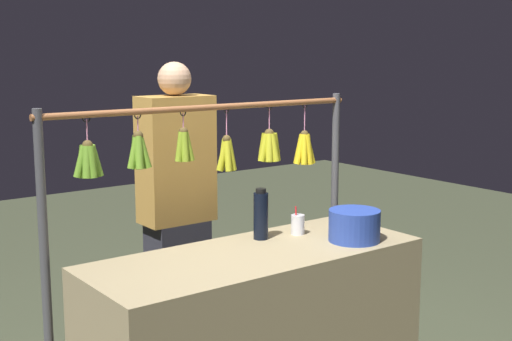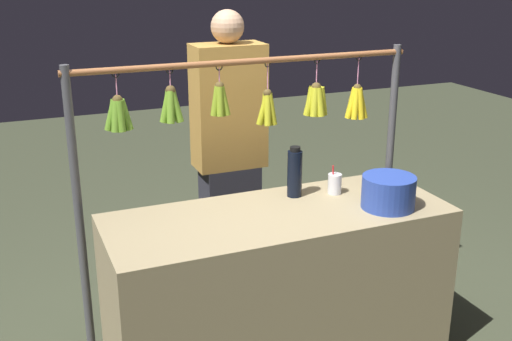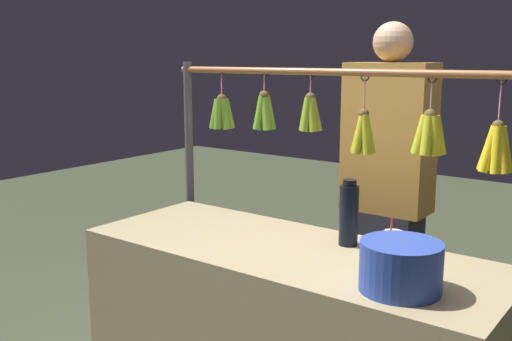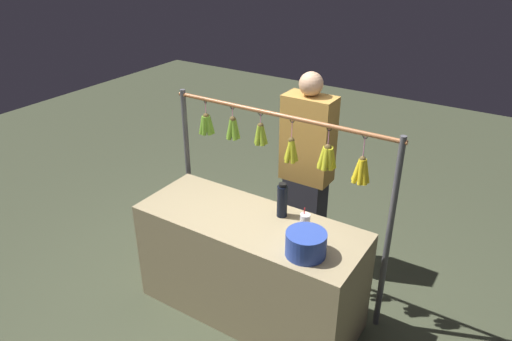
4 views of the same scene
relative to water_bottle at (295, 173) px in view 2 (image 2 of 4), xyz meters
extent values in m
cube|color=tan|center=(0.17, 0.18, -0.55)|extent=(1.72, 0.66, 0.85)
cylinder|color=#4C4C51|center=(-0.74, -0.22, -0.19)|extent=(0.04, 0.04, 1.58)
cylinder|color=#4C4C51|center=(1.08, -0.22, -0.19)|extent=(0.04, 0.04, 1.58)
cylinder|color=#9E6038|center=(0.17, -0.22, 0.56)|extent=(1.88, 0.03, 0.03)
torus|color=black|center=(-0.49, -0.22, 0.54)|extent=(0.04, 0.01, 0.04)
cylinder|color=pink|center=(-0.49, -0.22, 0.45)|extent=(0.01, 0.01, 0.17)
sphere|color=brown|center=(-0.49, -0.22, 0.37)|extent=(0.04, 0.04, 0.04)
cylinder|color=yellow|center=(-0.46, -0.22, 0.28)|extent=(0.08, 0.04, 0.18)
cylinder|color=yellow|center=(-0.47, -0.20, 0.28)|extent=(0.06, 0.06, 0.18)
cylinder|color=yellow|center=(-0.50, -0.19, 0.28)|extent=(0.04, 0.06, 0.18)
cylinder|color=yellow|center=(-0.52, -0.21, 0.28)|extent=(0.07, 0.06, 0.18)
cylinder|color=yellow|center=(-0.52, -0.23, 0.28)|extent=(0.07, 0.04, 0.18)
cylinder|color=yellow|center=(-0.50, -0.25, 0.28)|extent=(0.04, 0.07, 0.18)
cylinder|color=yellow|center=(-0.47, -0.24, 0.28)|extent=(0.06, 0.06, 0.18)
torus|color=black|center=(-0.23, -0.22, 0.54)|extent=(0.04, 0.01, 0.04)
cylinder|color=pink|center=(-0.23, -0.22, 0.46)|extent=(0.01, 0.01, 0.14)
sphere|color=brown|center=(-0.23, -0.22, 0.39)|extent=(0.05, 0.05, 0.05)
cylinder|color=gold|center=(-0.19, -0.22, 0.31)|extent=(0.08, 0.04, 0.16)
cylinder|color=gold|center=(-0.21, -0.20, 0.31)|extent=(0.06, 0.07, 0.17)
cylinder|color=gold|center=(-0.23, -0.19, 0.31)|extent=(0.05, 0.08, 0.16)
cylinder|color=gold|center=(-0.26, -0.21, 0.31)|extent=(0.06, 0.05, 0.16)
cylinder|color=gold|center=(-0.26, -0.24, 0.31)|extent=(0.07, 0.05, 0.16)
cylinder|color=gold|center=(-0.24, -0.26, 0.31)|extent=(0.05, 0.06, 0.16)
cylinder|color=gold|center=(-0.21, -0.25, 0.31)|extent=(0.05, 0.06, 0.16)
torus|color=black|center=(0.06, -0.22, 0.54)|extent=(0.04, 0.01, 0.04)
cylinder|color=pink|center=(0.06, -0.22, 0.46)|extent=(0.01, 0.01, 0.15)
sphere|color=brown|center=(0.06, -0.22, 0.38)|extent=(0.05, 0.05, 0.05)
cylinder|color=gold|center=(0.08, -0.23, 0.30)|extent=(0.08, 0.04, 0.18)
cylinder|color=gold|center=(0.07, -0.20, 0.30)|extent=(0.05, 0.07, 0.18)
cylinder|color=gold|center=(0.04, -0.21, 0.30)|extent=(0.06, 0.05, 0.18)
cylinder|color=gold|center=(0.04, -0.24, 0.30)|extent=(0.06, 0.06, 0.18)
cylinder|color=gold|center=(0.07, -0.24, 0.30)|extent=(0.05, 0.06, 0.18)
torus|color=black|center=(0.33, -0.22, 0.54)|extent=(0.04, 0.01, 0.04)
cylinder|color=pink|center=(0.33, -0.22, 0.49)|extent=(0.01, 0.01, 0.10)
sphere|color=brown|center=(0.33, -0.22, 0.44)|extent=(0.05, 0.05, 0.05)
cylinder|color=#8BAC29|center=(0.35, -0.22, 0.36)|extent=(0.06, 0.04, 0.16)
cylinder|color=#8BAC29|center=(0.33, -0.20, 0.36)|extent=(0.04, 0.06, 0.16)
cylinder|color=#8BAC29|center=(0.31, -0.21, 0.36)|extent=(0.06, 0.05, 0.16)
cylinder|color=#8BAC29|center=(0.31, -0.24, 0.36)|extent=(0.06, 0.06, 0.16)
cylinder|color=#8BAC29|center=(0.33, -0.24, 0.36)|extent=(0.04, 0.06, 0.16)
torus|color=black|center=(0.59, -0.22, 0.54)|extent=(0.04, 0.01, 0.04)
cylinder|color=pink|center=(0.59, -0.22, 0.49)|extent=(0.01, 0.01, 0.10)
sphere|color=brown|center=(0.59, -0.22, 0.44)|extent=(0.05, 0.05, 0.05)
cylinder|color=#6EA22C|center=(0.61, -0.22, 0.36)|extent=(0.08, 0.04, 0.17)
cylinder|color=#6EA22C|center=(0.59, -0.20, 0.36)|extent=(0.05, 0.07, 0.17)
cylinder|color=#6EA22C|center=(0.57, -0.21, 0.36)|extent=(0.07, 0.06, 0.17)
cylinder|color=#6EA22C|center=(0.56, -0.24, 0.36)|extent=(0.07, 0.05, 0.17)
cylinder|color=#6EA22C|center=(0.59, -0.25, 0.36)|extent=(0.05, 0.06, 0.17)
torus|color=black|center=(0.85, -0.22, 0.54)|extent=(0.04, 0.02, 0.04)
cylinder|color=pink|center=(0.85, -0.22, 0.47)|extent=(0.01, 0.01, 0.12)
sphere|color=brown|center=(0.85, -0.22, 0.41)|extent=(0.05, 0.05, 0.05)
cylinder|color=#6AA12C|center=(0.88, -0.23, 0.34)|extent=(0.08, 0.04, 0.16)
cylinder|color=#6AA12C|center=(0.87, -0.20, 0.34)|extent=(0.06, 0.06, 0.16)
cylinder|color=#6AA12C|center=(0.85, -0.19, 0.34)|extent=(0.04, 0.06, 0.15)
cylinder|color=#6AA12C|center=(0.82, -0.21, 0.34)|extent=(0.07, 0.05, 0.16)
cylinder|color=#6AA12C|center=(0.82, -0.24, 0.34)|extent=(0.07, 0.05, 0.16)
cylinder|color=#6AA12C|center=(0.85, -0.26, 0.34)|extent=(0.04, 0.06, 0.16)
cylinder|color=#6AA12C|center=(0.87, -0.25, 0.34)|extent=(0.05, 0.06, 0.16)
cylinder|color=black|center=(0.00, 0.00, -0.01)|extent=(0.08, 0.08, 0.25)
cylinder|color=black|center=(0.00, 0.00, 0.13)|extent=(0.05, 0.05, 0.02)
cylinder|color=#2B45A5|center=(-0.36, 0.32, -0.05)|extent=(0.27, 0.27, 0.16)
cylinder|color=silver|center=(-0.21, 0.05, -0.08)|extent=(0.07, 0.07, 0.11)
cylinder|color=red|center=(-0.20, 0.05, -0.05)|extent=(0.01, 0.02, 0.16)
cube|color=#2D2D38|center=(0.13, -0.64, -0.56)|extent=(0.34, 0.23, 0.84)
cube|color=#BF8C3F|center=(0.13, -0.64, 0.23)|extent=(0.42, 0.23, 0.74)
sphere|color=tan|center=(0.13, -0.64, 0.69)|extent=(0.19, 0.19, 0.19)
camera|label=1|loc=(2.18, 2.84, 0.85)|focal=49.32mm
camera|label=2|loc=(1.37, 2.78, 1.07)|focal=44.12mm
camera|label=3|loc=(-1.08, 2.07, 0.62)|focal=41.52mm
camera|label=4|loc=(-1.45, 2.62, 1.76)|focal=33.43mm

